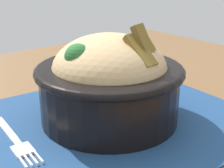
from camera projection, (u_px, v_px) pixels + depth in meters
name	position (u px, v px, depth m)	size (l,w,h in m)	color
table	(101.00, 163.00, 0.50)	(1.03, 0.84, 0.71)	brown
placemat	(99.00, 124.00, 0.44)	(0.41, 0.32, 0.00)	navy
bowl	(112.00, 80.00, 0.43)	(0.21, 0.21, 0.14)	black
fork	(16.00, 141.00, 0.39)	(0.02, 0.14, 0.00)	silver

